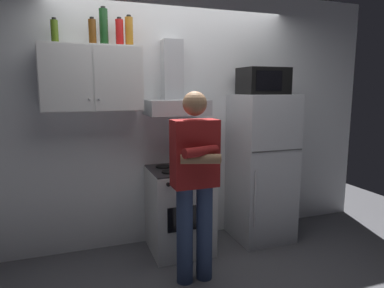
{
  "coord_description": "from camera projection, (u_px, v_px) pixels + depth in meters",
  "views": [
    {
      "loc": [
        -1.04,
        -2.95,
        1.65
      ],
      "look_at": [
        0.0,
        0.0,
        1.15
      ],
      "focal_mm": 31.82,
      "sensor_mm": 36.0,
      "label": 1
    }
  ],
  "objects": [
    {
      "name": "person_standing",
      "position": [
        195.0,
        180.0,
        2.84
      ],
      "size": [
        0.38,
        0.33,
        1.64
      ],
      "color": "navy",
      "rests_on": "ground_plane"
    },
    {
      "name": "bottle_beer_brown",
      "position": [
        92.0,
        32.0,
        3.06
      ],
      "size": [
        0.07,
        0.07,
        0.24
      ],
      "color": "brown",
      "rests_on": "upper_cabinet"
    },
    {
      "name": "refrigerator",
      "position": [
        261.0,
        168.0,
        3.75
      ],
      "size": [
        0.6,
        0.62,
        1.6
      ],
      "color": "silver",
      "rests_on": "ground_plane"
    },
    {
      "name": "back_wall_tiled",
      "position": [
        174.0,
        118.0,
        3.69
      ],
      "size": [
        4.8,
        0.1,
        2.7
      ],
      "primitive_type": "cube",
      "color": "white",
      "rests_on": "ground_plane"
    },
    {
      "name": "ground_plane",
      "position": [
        192.0,
        259.0,
        3.35
      ],
      "size": [
        7.0,
        7.0,
        0.0
      ],
      "primitive_type": "plane",
      "color": "#4C4C51"
    },
    {
      "name": "microwave",
      "position": [
        263.0,
        81.0,
        3.62
      ],
      "size": [
        0.48,
        0.37,
        0.28
      ],
      "color": "black",
      "rests_on": "refrigerator"
    },
    {
      "name": "bottle_soda_red",
      "position": [
        120.0,
        33.0,
        3.16
      ],
      "size": [
        0.07,
        0.07,
        0.26
      ],
      "color": "red",
      "rests_on": "upper_cabinet"
    },
    {
      "name": "range_hood",
      "position": [
        175.0,
        95.0,
        3.43
      ],
      "size": [
        0.6,
        0.44,
        0.75
      ],
      "color": "#B7BABF"
    },
    {
      "name": "stove_oven",
      "position": [
        179.0,
        209.0,
        3.5
      ],
      "size": [
        0.6,
        0.62,
        0.87
      ],
      "color": "white",
      "rests_on": "ground_plane"
    },
    {
      "name": "bottle_liquor_amber",
      "position": [
        129.0,
        32.0,
        3.18
      ],
      "size": [
        0.07,
        0.07,
        0.29
      ],
      "color": "#B7721E",
      "rests_on": "upper_cabinet"
    },
    {
      "name": "bottle_wine_green",
      "position": [
        104.0,
        27.0,
        3.12
      ],
      "size": [
        0.08,
        0.08,
        0.35
      ],
      "color": "#19471E",
      "rests_on": "upper_cabinet"
    },
    {
      "name": "upper_cabinet",
      "position": [
        92.0,
        79.0,
        3.14
      ],
      "size": [
        0.9,
        0.37,
        0.6
      ],
      "color": "silver"
    },
    {
      "name": "bottle_olive_oil",
      "position": [
        55.0,
        32.0,
        3.01
      ],
      "size": [
        0.06,
        0.06,
        0.23
      ],
      "color": "#4C6B19",
      "rests_on": "upper_cabinet"
    }
  ]
}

